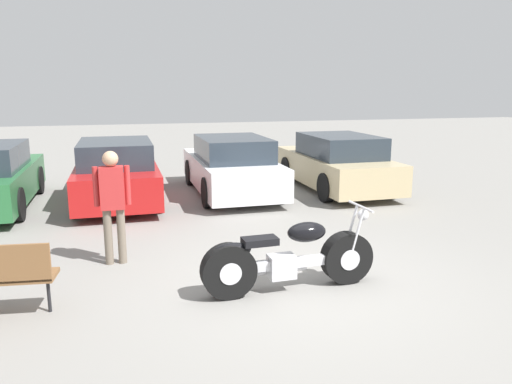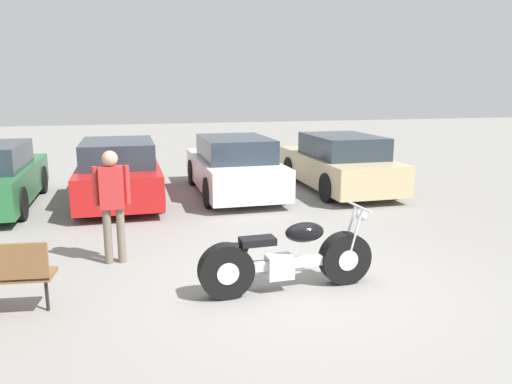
{
  "view_description": "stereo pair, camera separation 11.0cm",
  "coord_description": "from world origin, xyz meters",
  "px_view_note": "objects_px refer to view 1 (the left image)",
  "views": [
    {
      "loc": [
        -2.22,
        -5.89,
        2.58
      ],
      "look_at": [
        -0.06,
        1.97,
        0.85
      ],
      "focal_mm": 35.0,
      "sensor_mm": 36.0,
      "label": 1
    },
    {
      "loc": [
        -2.11,
        -5.92,
        2.58
      ],
      "look_at": [
        -0.06,
        1.97,
        0.85
      ],
      "focal_mm": 35.0,
      "sensor_mm": 36.0,
      "label": 2
    }
  ],
  "objects_px": {
    "motorcycle": "(288,259)",
    "parked_car_white": "(231,167)",
    "parked_car_red": "(117,172)",
    "parked_car_champagne": "(336,163)",
    "person_standing": "(113,198)"
  },
  "relations": [
    {
      "from": "motorcycle",
      "to": "parked_car_white",
      "type": "height_order",
      "value": "parked_car_white"
    },
    {
      "from": "parked_car_red",
      "to": "parked_car_champagne",
      "type": "distance_m",
      "value": 5.38
    },
    {
      "from": "motorcycle",
      "to": "parked_car_white",
      "type": "bearing_deg",
      "value": 84.33
    },
    {
      "from": "parked_car_red",
      "to": "parked_car_white",
      "type": "height_order",
      "value": "same"
    },
    {
      "from": "motorcycle",
      "to": "parked_car_champagne",
      "type": "height_order",
      "value": "parked_car_champagne"
    },
    {
      "from": "parked_car_red",
      "to": "parked_car_champagne",
      "type": "xyz_separation_m",
      "value": [
        5.38,
        -0.07,
        0.0
      ]
    },
    {
      "from": "parked_car_white",
      "to": "parked_car_champagne",
      "type": "relative_size",
      "value": 1.0
    },
    {
      "from": "parked_car_red",
      "to": "parked_car_white",
      "type": "xyz_separation_m",
      "value": [
        2.69,
        0.1,
        0.0
      ]
    },
    {
      "from": "motorcycle",
      "to": "person_standing",
      "type": "distance_m",
      "value": 2.74
    },
    {
      "from": "parked_car_champagne",
      "to": "parked_car_red",
      "type": "bearing_deg",
      "value": 179.29
    },
    {
      "from": "parked_car_red",
      "to": "motorcycle",
      "type": "bearing_deg",
      "value": -70.35
    },
    {
      "from": "motorcycle",
      "to": "person_standing",
      "type": "relative_size",
      "value": 1.38
    },
    {
      "from": "parked_car_red",
      "to": "person_standing",
      "type": "xyz_separation_m",
      "value": [
        -0.04,
        -4.25,
        0.33
      ]
    },
    {
      "from": "parked_car_white",
      "to": "person_standing",
      "type": "height_order",
      "value": "person_standing"
    },
    {
      "from": "parked_car_red",
      "to": "person_standing",
      "type": "height_order",
      "value": "person_standing"
    }
  ]
}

